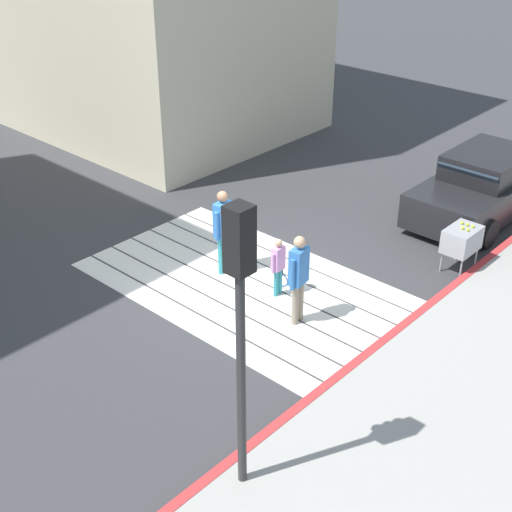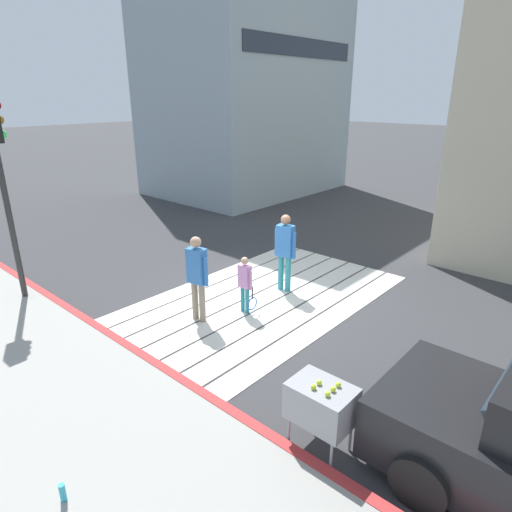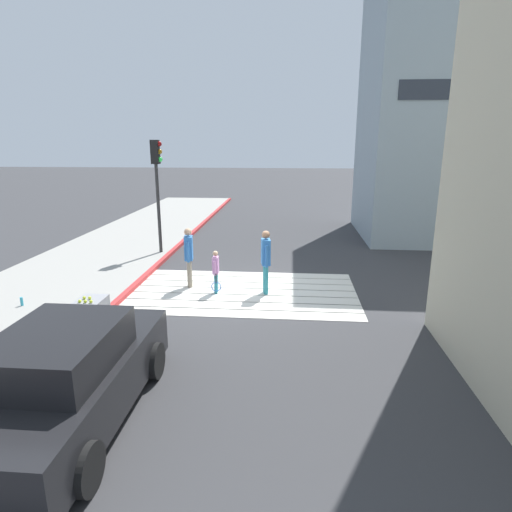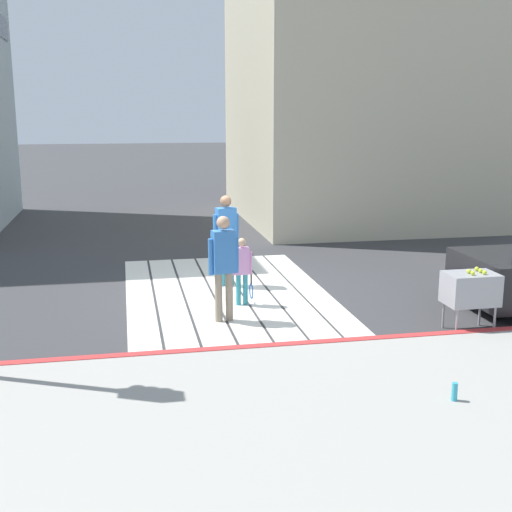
{
  "view_description": "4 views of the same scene",
  "coord_description": "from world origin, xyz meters",
  "px_view_note": "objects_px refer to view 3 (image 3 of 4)",
  "views": [
    {
      "loc": [
        -8.49,
        8.97,
        7.59
      ],
      "look_at": [
        -0.63,
        0.32,
        1.01
      ],
      "focal_mm": 50.48,
      "sensor_mm": 36.0,
      "label": 1
    },
    {
      "loc": [
        -6.8,
        -5.81,
        4.32
      ],
      "look_at": [
        -0.68,
        -0.36,
        1.28
      ],
      "focal_mm": 30.92,
      "sensor_mm": 36.0,
      "label": 2
    },
    {
      "loc": [
        1.3,
        -11.55,
        4.17
      ],
      "look_at": [
        0.36,
        -0.15,
        1.11
      ],
      "focal_mm": 30.05,
      "sensor_mm": 36.0,
      "label": 3
    },
    {
      "loc": [
        -12.21,
        1.86,
        3.45
      ],
      "look_at": [
        -0.46,
        -0.47,
        0.83
      ],
      "focal_mm": 46.99,
      "sensor_mm": 36.0,
      "label": 4
    }
  ],
  "objects_px": {
    "pedestrian_adult_trailing": "(189,253)",
    "pedestrian_child_with_racket": "(216,270)",
    "car_parked_near_curb": "(67,379)",
    "water_bottle": "(22,301)",
    "traffic_light_corner": "(157,174)",
    "pedestrian_adult_lead": "(266,257)",
    "tennis_ball_cart": "(90,311)"
  },
  "relations": [
    {
      "from": "pedestrian_adult_trailing",
      "to": "pedestrian_child_with_racket",
      "type": "xyz_separation_m",
      "value": [
        0.87,
        -0.47,
        -0.34
      ]
    },
    {
      "from": "car_parked_near_curb",
      "to": "water_bottle",
      "type": "height_order",
      "value": "car_parked_near_curb"
    },
    {
      "from": "car_parked_near_curb",
      "to": "pedestrian_adult_trailing",
      "type": "distance_m",
      "value": 6.41
    },
    {
      "from": "pedestrian_child_with_racket",
      "to": "car_parked_near_curb",
      "type": "bearing_deg",
      "value": -101.66
    },
    {
      "from": "car_parked_near_curb",
      "to": "pedestrian_child_with_racket",
      "type": "height_order",
      "value": "car_parked_near_curb"
    },
    {
      "from": "traffic_light_corner",
      "to": "water_bottle",
      "type": "height_order",
      "value": "traffic_light_corner"
    },
    {
      "from": "traffic_light_corner",
      "to": "pedestrian_child_with_racket",
      "type": "bearing_deg",
      "value": -55.15
    },
    {
      "from": "traffic_light_corner",
      "to": "water_bottle",
      "type": "xyz_separation_m",
      "value": [
        -1.93,
        -5.7,
        -2.81
      ]
    },
    {
      "from": "pedestrian_adult_lead",
      "to": "pedestrian_adult_trailing",
      "type": "distance_m",
      "value": 2.3
    },
    {
      "from": "tennis_ball_cart",
      "to": "car_parked_near_curb",
      "type": "bearing_deg",
      "value": -71.28
    },
    {
      "from": "traffic_light_corner",
      "to": "pedestrian_child_with_racket",
      "type": "xyz_separation_m",
      "value": [
        2.8,
        -4.02,
        -2.35
      ]
    },
    {
      "from": "pedestrian_child_with_racket",
      "to": "traffic_light_corner",
      "type": "bearing_deg",
      "value": 124.85
    },
    {
      "from": "traffic_light_corner",
      "to": "water_bottle",
      "type": "distance_m",
      "value": 6.64
    },
    {
      "from": "pedestrian_adult_lead",
      "to": "car_parked_near_curb",
      "type": "bearing_deg",
      "value": -113.63
    },
    {
      "from": "car_parked_near_curb",
      "to": "pedestrian_child_with_racket",
      "type": "xyz_separation_m",
      "value": [
        1.22,
        5.93,
        -0.04
      ]
    },
    {
      "from": "traffic_light_corner",
      "to": "water_bottle",
      "type": "relative_size",
      "value": 19.27
    },
    {
      "from": "pedestrian_adult_lead",
      "to": "pedestrian_child_with_racket",
      "type": "bearing_deg",
      "value": -176.85
    },
    {
      "from": "pedestrian_adult_lead",
      "to": "water_bottle",
      "type": "bearing_deg",
      "value": -164.05
    },
    {
      "from": "pedestrian_adult_lead",
      "to": "pedestrian_adult_trailing",
      "type": "bearing_deg",
      "value": 170.31
    },
    {
      "from": "water_bottle",
      "to": "pedestrian_adult_trailing",
      "type": "xyz_separation_m",
      "value": [
        3.86,
        2.14,
        0.8
      ]
    },
    {
      "from": "traffic_light_corner",
      "to": "water_bottle",
      "type": "bearing_deg",
      "value": -108.7
    },
    {
      "from": "car_parked_near_curb",
      "to": "pedestrian_child_with_racket",
      "type": "bearing_deg",
      "value": 78.34
    },
    {
      "from": "pedestrian_child_with_racket",
      "to": "pedestrian_adult_lead",
      "type": "bearing_deg",
      "value": 3.15
    },
    {
      "from": "water_bottle",
      "to": "pedestrian_adult_lead",
      "type": "bearing_deg",
      "value": 15.95
    },
    {
      "from": "tennis_ball_cart",
      "to": "pedestrian_adult_lead",
      "type": "distance_m",
      "value": 4.87
    },
    {
      "from": "traffic_light_corner",
      "to": "tennis_ball_cart",
      "type": "distance_m",
      "value": 7.69
    },
    {
      "from": "tennis_ball_cart",
      "to": "pedestrian_adult_lead",
      "type": "xyz_separation_m",
      "value": [
        3.53,
        3.35,
        0.36
      ]
    },
    {
      "from": "pedestrian_adult_lead",
      "to": "pedestrian_child_with_racket",
      "type": "distance_m",
      "value": 1.45
    },
    {
      "from": "car_parked_near_curb",
      "to": "traffic_light_corner",
      "type": "bearing_deg",
      "value": 99.02
    },
    {
      "from": "water_bottle",
      "to": "pedestrian_child_with_racket",
      "type": "distance_m",
      "value": 5.04
    },
    {
      "from": "pedestrian_adult_lead",
      "to": "pedestrian_adult_trailing",
      "type": "height_order",
      "value": "pedestrian_adult_lead"
    },
    {
      "from": "car_parked_near_curb",
      "to": "pedestrian_adult_trailing",
      "type": "xyz_separation_m",
      "value": [
        0.35,
        6.39,
        0.3
      ]
    }
  ]
}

